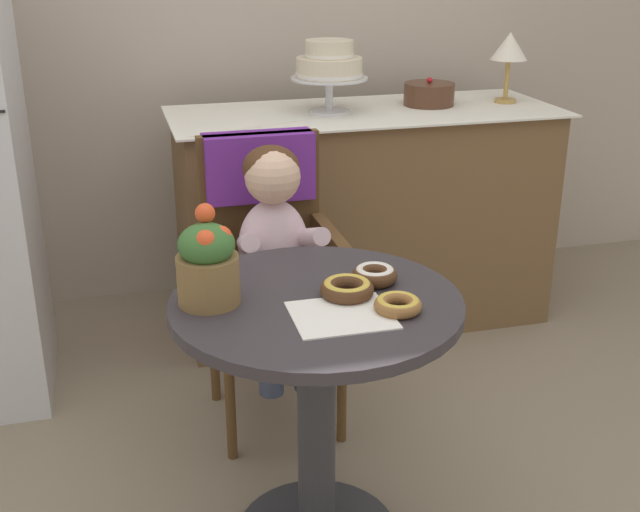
{
  "coord_description": "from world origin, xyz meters",
  "views": [
    {
      "loc": [
        -0.45,
        -1.71,
        1.53
      ],
      "look_at": [
        0.05,
        0.15,
        0.77
      ],
      "focal_mm": 44.92,
      "sensor_mm": 36.0,
      "label": 1
    }
  ],
  "objects_px": {
    "cafe_table": "(316,375)",
    "table_lamp": "(509,49)",
    "tiered_cake_stand": "(329,65)",
    "wicker_chair": "(266,234)",
    "donut_front": "(375,274)",
    "donut_mid": "(398,304)",
    "flower_vase": "(208,262)",
    "donut_side": "(347,288)",
    "seated_child": "(276,239)",
    "round_layer_cake": "(429,94)"
  },
  "relations": [
    {
      "from": "wicker_chair",
      "to": "table_lamp",
      "type": "distance_m",
      "value": 1.39
    },
    {
      "from": "seated_child",
      "to": "flower_vase",
      "type": "relative_size",
      "value": 3.02
    },
    {
      "from": "donut_mid",
      "to": "round_layer_cake",
      "type": "bearing_deg",
      "value": 65.39
    },
    {
      "from": "tiered_cake_stand",
      "to": "table_lamp",
      "type": "relative_size",
      "value": 1.05
    },
    {
      "from": "round_layer_cake",
      "to": "table_lamp",
      "type": "bearing_deg",
      "value": -4.67
    },
    {
      "from": "cafe_table",
      "to": "table_lamp",
      "type": "height_order",
      "value": "table_lamp"
    },
    {
      "from": "flower_vase",
      "to": "table_lamp",
      "type": "distance_m",
      "value": 1.92
    },
    {
      "from": "cafe_table",
      "to": "donut_front",
      "type": "bearing_deg",
      "value": 18.98
    },
    {
      "from": "cafe_table",
      "to": "table_lamp",
      "type": "distance_m",
      "value": 1.86
    },
    {
      "from": "round_layer_cake",
      "to": "cafe_table",
      "type": "bearing_deg",
      "value": -121.9
    },
    {
      "from": "flower_vase",
      "to": "tiered_cake_stand",
      "type": "distance_m",
      "value": 1.43
    },
    {
      "from": "cafe_table",
      "to": "flower_vase",
      "type": "distance_m",
      "value": 0.41
    },
    {
      "from": "donut_side",
      "to": "donut_mid",
      "type": "bearing_deg",
      "value": -50.66
    },
    {
      "from": "round_layer_cake",
      "to": "donut_mid",
      "type": "bearing_deg",
      "value": -114.61
    },
    {
      "from": "donut_side",
      "to": "seated_child",
      "type": "bearing_deg",
      "value": 96.27
    },
    {
      "from": "wicker_chair",
      "to": "donut_side",
      "type": "xyz_separation_m",
      "value": [
        0.06,
        -0.7,
        0.1
      ]
    },
    {
      "from": "donut_side",
      "to": "round_layer_cake",
      "type": "height_order",
      "value": "round_layer_cake"
    },
    {
      "from": "donut_mid",
      "to": "cafe_table",
      "type": "bearing_deg",
      "value": 144.85
    },
    {
      "from": "donut_front",
      "to": "flower_vase",
      "type": "bearing_deg",
      "value": -178.6
    },
    {
      "from": "flower_vase",
      "to": "donut_mid",
      "type": "bearing_deg",
      "value": -21.5
    },
    {
      "from": "round_layer_cake",
      "to": "table_lamp",
      "type": "distance_m",
      "value": 0.37
    },
    {
      "from": "wicker_chair",
      "to": "donut_front",
      "type": "distance_m",
      "value": 0.67
    },
    {
      "from": "donut_side",
      "to": "round_layer_cake",
      "type": "bearing_deg",
      "value": 60.6
    },
    {
      "from": "seated_child",
      "to": "tiered_cake_stand",
      "type": "xyz_separation_m",
      "value": [
        0.38,
        0.76,
        0.4
      ]
    },
    {
      "from": "seated_child",
      "to": "donut_mid",
      "type": "bearing_deg",
      "value": -77.07
    },
    {
      "from": "donut_front",
      "to": "table_lamp",
      "type": "distance_m",
      "value": 1.65
    },
    {
      "from": "seated_child",
      "to": "donut_front",
      "type": "distance_m",
      "value": 0.51
    },
    {
      "from": "wicker_chair",
      "to": "table_lamp",
      "type": "relative_size",
      "value": 3.35
    },
    {
      "from": "seated_child",
      "to": "round_layer_cake",
      "type": "height_order",
      "value": "round_layer_cake"
    },
    {
      "from": "donut_front",
      "to": "donut_side",
      "type": "bearing_deg",
      "value": -145.41
    },
    {
      "from": "cafe_table",
      "to": "flower_vase",
      "type": "relative_size",
      "value": 2.99
    },
    {
      "from": "donut_mid",
      "to": "table_lamp",
      "type": "xyz_separation_m",
      "value": [
        1.0,
        1.43,
        0.38
      ]
    },
    {
      "from": "donut_front",
      "to": "donut_mid",
      "type": "xyz_separation_m",
      "value": [
        -0.0,
        -0.18,
        -0.0
      ]
    },
    {
      "from": "flower_vase",
      "to": "round_layer_cake",
      "type": "bearing_deg",
      "value": 49.92
    },
    {
      "from": "cafe_table",
      "to": "tiered_cake_stand",
      "type": "distance_m",
      "value": 1.48
    },
    {
      "from": "cafe_table",
      "to": "donut_front",
      "type": "xyz_separation_m",
      "value": [
        0.17,
        0.06,
        0.23
      ]
    },
    {
      "from": "seated_child",
      "to": "flower_vase",
      "type": "distance_m",
      "value": 0.58
    },
    {
      "from": "tiered_cake_stand",
      "to": "table_lamp",
      "type": "distance_m",
      "value": 0.77
    },
    {
      "from": "donut_mid",
      "to": "round_layer_cake",
      "type": "relative_size",
      "value": 0.55
    },
    {
      "from": "donut_mid",
      "to": "round_layer_cake",
      "type": "distance_m",
      "value": 1.62
    },
    {
      "from": "wicker_chair",
      "to": "flower_vase",
      "type": "xyz_separation_m",
      "value": [
        -0.27,
        -0.65,
        0.18
      ]
    },
    {
      "from": "tiered_cake_stand",
      "to": "round_layer_cake",
      "type": "bearing_deg",
      "value": 5.24
    },
    {
      "from": "donut_side",
      "to": "table_lamp",
      "type": "relative_size",
      "value": 0.47
    },
    {
      "from": "wicker_chair",
      "to": "donut_front",
      "type": "xyz_separation_m",
      "value": [
        0.15,
        -0.64,
        0.1
      ]
    },
    {
      "from": "wicker_chair",
      "to": "flower_vase",
      "type": "distance_m",
      "value": 0.73
    },
    {
      "from": "donut_mid",
      "to": "donut_side",
      "type": "height_order",
      "value": "donut_side"
    },
    {
      "from": "donut_front",
      "to": "table_lamp",
      "type": "height_order",
      "value": "table_lamp"
    },
    {
      "from": "flower_vase",
      "to": "table_lamp",
      "type": "height_order",
      "value": "table_lamp"
    },
    {
      "from": "seated_child",
      "to": "round_layer_cake",
      "type": "distance_m",
      "value": 1.17
    },
    {
      "from": "donut_side",
      "to": "table_lamp",
      "type": "bearing_deg",
      "value": 50.43
    }
  ]
}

